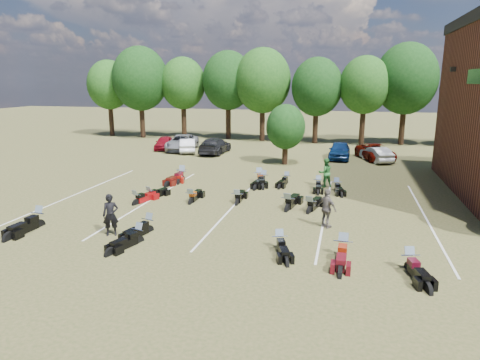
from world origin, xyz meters
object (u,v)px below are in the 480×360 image
(person_grey, at_px, (327,209))
(car_0, at_px, (165,143))
(person_black, at_px, (111,215))
(motorcycle_14, at_px, (182,181))
(motorcycle_7, at_px, (136,204))
(person_green, at_px, (325,173))
(motorcycle_3, at_px, (279,249))
(car_4, at_px, (340,150))
(motorcycle_0, at_px, (39,227))

(person_grey, bearing_deg, car_0, -10.53)
(car_0, height_order, person_black, person_black)
(person_black, xyz_separation_m, motorcycle_14, (-0.92, 10.75, -0.95))
(motorcycle_7, bearing_deg, motorcycle_14, -75.13)
(person_black, relative_size, motorcycle_7, 0.90)
(person_black, distance_m, person_grey, 9.91)
(person_green, bearing_deg, person_grey, 70.52)
(motorcycle_3, height_order, motorcycle_14, motorcycle_14)
(car_4, height_order, person_grey, person_grey)
(person_black, height_order, motorcycle_0, person_black)
(car_4, relative_size, motorcycle_7, 2.07)
(person_green, distance_m, motorcycle_7, 12.11)
(car_0, distance_m, person_black, 24.56)
(motorcycle_3, distance_m, motorcycle_7, 9.91)
(motorcycle_3, relative_size, motorcycle_7, 0.99)
(motorcycle_3, xyz_separation_m, motorcycle_7, (-8.82, 4.52, 0.00))
(car_4, height_order, motorcycle_7, car_4)
(person_grey, xyz_separation_m, motorcycle_7, (-10.55, 1.32, -0.94))
(car_0, relative_size, motorcycle_3, 1.84)
(motorcycle_7, bearing_deg, motorcycle_0, 76.88)
(car_4, height_order, person_green, person_green)
(motorcycle_0, bearing_deg, car_0, 101.69)
(car_4, height_order, motorcycle_0, car_4)
(motorcycle_7, bearing_deg, person_grey, -169.26)
(person_green, xyz_separation_m, motorcycle_0, (-12.78, -11.26, -0.94))
(car_4, distance_m, motorcycle_14, 15.43)
(car_0, distance_m, person_grey, 26.22)
(person_grey, distance_m, motorcycle_3, 3.76)
(motorcycle_0, xyz_separation_m, motorcycle_14, (3.05, 10.59, 0.00))
(person_green, bearing_deg, car_4, -116.66)
(person_green, relative_size, motorcycle_3, 0.90)
(car_0, xyz_separation_m, car_4, (17.21, -1.18, 0.09))
(car_0, height_order, person_green, person_green)
(motorcycle_7, height_order, motorcycle_14, motorcycle_14)
(person_black, height_order, motorcycle_14, person_black)
(motorcycle_3, bearing_deg, motorcycle_7, 134.08)
(car_0, bearing_deg, person_grey, -61.02)
(person_green, bearing_deg, motorcycle_7, 10.63)
(motorcycle_0, distance_m, motorcycle_7, 5.32)
(person_black, xyz_separation_m, motorcycle_3, (7.58, 0.20, -0.95))
(person_green, distance_m, motorcycle_14, 9.79)
(person_green, distance_m, person_grey, 8.04)
(person_grey, bearing_deg, motorcycle_7, 31.77)
(motorcycle_14, bearing_deg, car_0, 127.79)
(person_grey, xyz_separation_m, motorcycle_14, (-10.23, 7.35, -0.94))
(person_green, xyz_separation_m, motorcycle_7, (-10.04, -6.71, -0.94))
(person_green, distance_m, motorcycle_3, 11.33)
(person_grey, bearing_deg, car_4, -51.58)
(motorcycle_14, bearing_deg, motorcycle_0, -96.78)
(person_grey, bearing_deg, motorcycle_0, 52.59)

